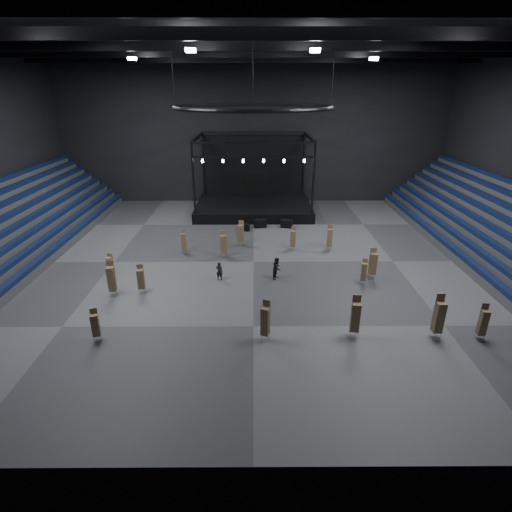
{
  "coord_description": "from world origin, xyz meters",
  "views": [
    {
      "loc": [
        0.05,
        -32.72,
        14.38
      ],
      "look_at": [
        0.21,
        -2.0,
        1.4
      ],
      "focal_mm": 28.0,
      "sensor_mm": 36.0,
      "label": 1
    }
  ],
  "objects_px": {
    "flight_case_right": "(287,224)",
    "chair_stack_5": "(439,316)",
    "chair_stack_4": "(355,316)",
    "chair_stack_13": "(110,264)",
    "flight_case_mid": "(260,223)",
    "chair_stack_10": "(184,241)",
    "chair_stack_11": "(141,278)",
    "chair_stack_6": "(293,238)",
    "flight_case_left": "(244,227)",
    "chair_stack_2": "(223,244)",
    "chair_stack_7": "(111,278)",
    "chair_stack_9": "(265,320)",
    "chair_stack_3": "(373,263)",
    "chair_stack_1": "(95,324)",
    "chair_stack_8": "(483,322)",
    "chair_stack_0": "(241,233)",
    "stage": "(254,199)",
    "man_center": "(219,271)",
    "crew_member": "(277,268)",
    "chair_stack_12": "(364,271)",
    "chair_stack_14": "(330,237)"
  },
  "relations": [
    {
      "from": "chair_stack_0",
      "to": "chair_stack_6",
      "type": "relative_size",
      "value": 1.08
    },
    {
      "from": "chair_stack_4",
      "to": "chair_stack_6",
      "type": "bearing_deg",
      "value": 108.27
    },
    {
      "from": "chair_stack_4",
      "to": "chair_stack_3",
      "type": "bearing_deg",
      "value": 76.16
    },
    {
      "from": "chair_stack_5",
      "to": "crew_member",
      "type": "distance_m",
      "value": 12.65
    },
    {
      "from": "chair_stack_3",
      "to": "chair_stack_1",
      "type": "bearing_deg",
      "value": -159.17
    },
    {
      "from": "chair_stack_11",
      "to": "chair_stack_13",
      "type": "xyz_separation_m",
      "value": [
        -3.4,
        3.18,
        -0.2
      ]
    },
    {
      "from": "chair_stack_6",
      "to": "chair_stack_5",
      "type": "bearing_deg",
      "value": -47.98
    },
    {
      "from": "chair_stack_0",
      "to": "chair_stack_2",
      "type": "relative_size",
      "value": 1.01
    },
    {
      "from": "man_center",
      "to": "chair_stack_13",
      "type": "bearing_deg",
      "value": 8.1
    },
    {
      "from": "chair_stack_4",
      "to": "chair_stack_6",
      "type": "height_order",
      "value": "chair_stack_4"
    },
    {
      "from": "chair_stack_7",
      "to": "chair_stack_12",
      "type": "bearing_deg",
      "value": 0.33
    },
    {
      "from": "chair_stack_6",
      "to": "chair_stack_8",
      "type": "relative_size",
      "value": 0.97
    },
    {
      "from": "chair_stack_8",
      "to": "chair_stack_14",
      "type": "distance_m",
      "value": 16.18
    },
    {
      "from": "flight_case_mid",
      "to": "chair_stack_0",
      "type": "relative_size",
      "value": 0.53
    },
    {
      "from": "chair_stack_6",
      "to": "chair_stack_11",
      "type": "relative_size",
      "value": 1.03
    },
    {
      "from": "flight_case_right",
      "to": "chair_stack_5",
      "type": "height_order",
      "value": "chair_stack_5"
    },
    {
      "from": "chair_stack_9",
      "to": "chair_stack_11",
      "type": "height_order",
      "value": "chair_stack_9"
    },
    {
      "from": "chair_stack_4",
      "to": "chair_stack_14",
      "type": "distance_m",
      "value": 14.39
    },
    {
      "from": "chair_stack_9",
      "to": "chair_stack_10",
      "type": "relative_size",
      "value": 1.14
    },
    {
      "from": "flight_case_mid",
      "to": "chair_stack_10",
      "type": "distance_m",
      "value": 10.5
    },
    {
      "from": "flight_case_mid",
      "to": "chair_stack_8",
      "type": "height_order",
      "value": "chair_stack_8"
    },
    {
      "from": "flight_case_left",
      "to": "chair_stack_10",
      "type": "relative_size",
      "value": 0.46
    },
    {
      "from": "flight_case_mid",
      "to": "chair_stack_7",
      "type": "height_order",
      "value": "chair_stack_7"
    },
    {
      "from": "chair_stack_11",
      "to": "chair_stack_7",
      "type": "bearing_deg",
      "value": -177.19
    },
    {
      "from": "chair_stack_9",
      "to": "chair_stack_12",
      "type": "relative_size",
      "value": 1.27
    },
    {
      "from": "chair_stack_1",
      "to": "chair_stack_13",
      "type": "distance_m",
      "value": 9.6
    },
    {
      "from": "chair_stack_9",
      "to": "flight_case_left",
      "type": "bearing_deg",
      "value": 115.45
    },
    {
      "from": "chair_stack_10",
      "to": "flight_case_left",
      "type": "bearing_deg",
      "value": 33.46
    },
    {
      "from": "chair_stack_5",
      "to": "chair_stack_6",
      "type": "bearing_deg",
      "value": 115.64
    },
    {
      "from": "chair_stack_4",
      "to": "chair_stack_6",
      "type": "xyz_separation_m",
      "value": [
        -2.52,
        14.41,
        -0.23
      ]
    },
    {
      "from": "flight_case_left",
      "to": "chair_stack_13",
      "type": "distance_m",
      "value": 15.54
    },
    {
      "from": "chair_stack_13",
      "to": "crew_member",
      "type": "xyz_separation_m",
      "value": [
        13.75,
        -0.73,
        -0.1
      ]
    },
    {
      "from": "flight_case_right",
      "to": "chair_stack_6",
      "type": "bearing_deg",
      "value": -89.5
    },
    {
      "from": "chair_stack_14",
      "to": "chair_stack_0",
      "type": "bearing_deg",
      "value": 176.01
    },
    {
      "from": "flight_case_mid",
      "to": "chair_stack_7",
      "type": "relative_size",
      "value": 0.48
    },
    {
      "from": "chair_stack_3",
      "to": "chair_stack_6",
      "type": "distance_m",
      "value": 8.53
    },
    {
      "from": "chair_stack_10",
      "to": "man_center",
      "type": "height_order",
      "value": "chair_stack_10"
    },
    {
      "from": "chair_stack_0",
      "to": "chair_stack_13",
      "type": "bearing_deg",
      "value": -129.41
    },
    {
      "from": "chair_stack_7",
      "to": "chair_stack_8",
      "type": "distance_m",
      "value": 25.16
    },
    {
      "from": "chair_stack_7",
      "to": "stage",
      "type": "bearing_deg",
      "value": 60.0
    },
    {
      "from": "man_center",
      "to": "chair_stack_3",
      "type": "bearing_deg",
      "value": -165.03
    },
    {
      "from": "chair_stack_11",
      "to": "chair_stack_13",
      "type": "height_order",
      "value": "chair_stack_11"
    },
    {
      "from": "chair_stack_8",
      "to": "man_center",
      "type": "height_order",
      "value": "chair_stack_8"
    },
    {
      "from": "chair_stack_3",
      "to": "man_center",
      "type": "height_order",
      "value": "chair_stack_3"
    },
    {
      "from": "chair_stack_2",
      "to": "chair_stack_7",
      "type": "xyz_separation_m",
      "value": [
        -7.75,
        -7.31,
        0.11
      ]
    },
    {
      "from": "chair_stack_2",
      "to": "man_center",
      "type": "relative_size",
      "value": 1.64
    },
    {
      "from": "chair_stack_0",
      "to": "chair_stack_2",
      "type": "bearing_deg",
      "value": -98.73
    },
    {
      "from": "chair_stack_4",
      "to": "chair_stack_13",
      "type": "xyz_separation_m",
      "value": [
        -18.11,
        9.0,
        -0.45
      ]
    },
    {
      "from": "flight_case_mid",
      "to": "chair_stack_6",
      "type": "height_order",
      "value": "chair_stack_6"
    },
    {
      "from": "chair_stack_3",
      "to": "chair_stack_6",
      "type": "xyz_separation_m",
      "value": [
        -5.88,
        6.18,
        -0.14
      ]
    }
  ]
}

